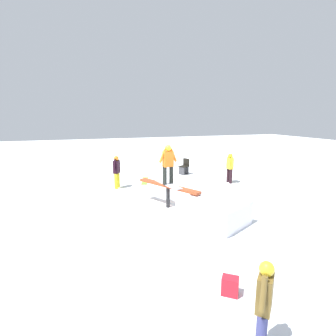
{
  "coord_description": "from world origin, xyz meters",
  "views": [
    {
      "loc": [
        -8.46,
        2.9,
        3.22
      ],
      "look_at": [
        0.0,
        0.0,
        1.44
      ],
      "focal_mm": 28.0,
      "sensor_mm": 36.0,
      "label": 1
    }
  ],
  "objects_px": {
    "backpack_on_snow": "(230,286)",
    "loose_snowboard_lime": "(145,181)",
    "rail_feature": "(168,188)",
    "folding_chair": "(184,167)",
    "bystander_brown": "(264,303)",
    "bystander_yellow": "(230,166)",
    "loose_snowboard_white": "(77,219)",
    "main_rider_on_rail": "(168,165)",
    "bystander_black": "(117,170)"
  },
  "relations": [
    {
      "from": "backpack_on_snow",
      "to": "loose_snowboard_lime",
      "type": "bearing_deg",
      "value": 124.47
    },
    {
      "from": "rail_feature",
      "to": "folding_chair",
      "type": "bearing_deg",
      "value": -55.84
    },
    {
      "from": "rail_feature",
      "to": "bystander_brown",
      "type": "distance_m",
      "value": 6.01
    },
    {
      "from": "loose_snowboard_lime",
      "to": "bystander_yellow",
      "type": "bearing_deg",
      "value": 83.24
    },
    {
      "from": "bystander_brown",
      "to": "loose_snowboard_lime",
      "type": "height_order",
      "value": "bystander_brown"
    },
    {
      "from": "loose_snowboard_white",
      "to": "folding_chair",
      "type": "bearing_deg",
      "value": -115.33
    },
    {
      "from": "bystander_brown",
      "to": "loose_snowboard_white",
      "type": "relative_size",
      "value": 0.95
    },
    {
      "from": "main_rider_on_rail",
      "to": "backpack_on_snow",
      "type": "bearing_deg",
      "value": 164.3
    },
    {
      "from": "main_rider_on_rail",
      "to": "folding_chair",
      "type": "bearing_deg",
      "value": -38.97
    },
    {
      "from": "loose_snowboard_white",
      "to": "folding_chair",
      "type": "distance_m",
      "value": 7.6
    },
    {
      "from": "bystander_black",
      "to": "loose_snowboard_white",
      "type": "distance_m",
      "value": 3.85
    },
    {
      "from": "bystander_black",
      "to": "loose_snowboard_lime",
      "type": "xyz_separation_m",
      "value": [
        0.85,
        -1.5,
        -0.82
      ]
    },
    {
      "from": "main_rider_on_rail",
      "to": "bystander_yellow",
      "type": "bearing_deg",
      "value": -69.92
    },
    {
      "from": "loose_snowboard_lime",
      "to": "main_rider_on_rail",
      "type": "bearing_deg",
      "value": 14.84
    },
    {
      "from": "backpack_on_snow",
      "to": "rail_feature",
      "type": "bearing_deg",
      "value": 123.0
    },
    {
      "from": "main_rider_on_rail",
      "to": "bystander_brown",
      "type": "height_order",
      "value": "main_rider_on_rail"
    },
    {
      "from": "bystander_yellow",
      "to": "folding_chair",
      "type": "height_order",
      "value": "bystander_yellow"
    },
    {
      "from": "main_rider_on_rail",
      "to": "backpack_on_snow",
      "type": "distance_m",
      "value": 5.0
    },
    {
      "from": "rail_feature",
      "to": "loose_snowboard_lime",
      "type": "distance_m",
      "value": 4.08
    },
    {
      "from": "rail_feature",
      "to": "main_rider_on_rail",
      "type": "distance_m",
      "value": 0.82
    },
    {
      "from": "bystander_yellow",
      "to": "backpack_on_snow",
      "type": "relative_size",
      "value": 4.27
    },
    {
      "from": "loose_snowboard_lime",
      "to": "folding_chair",
      "type": "xyz_separation_m",
      "value": [
        0.81,
        -2.48,
        0.4
      ]
    },
    {
      "from": "folding_chair",
      "to": "loose_snowboard_white",
      "type": "bearing_deg",
      "value": -73.83
    },
    {
      "from": "loose_snowboard_white",
      "to": "backpack_on_snow",
      "type": "relative_size",
      "value": 4.26
    },
    {
      "from": "bystander_black",
      "to": "backpack_on_snow",
      "type": "xyz_separation_m",
      "value": [
        -7.96,
        -0.92,
        -0.66
      ]
    },
    {
      "from": "bystander_black",
      "to": "folding_chair",
      "type": "bearing_deg",
      "value": -37.2
    },
    {
      "from": "bystander_yellow",
      "to": "backpack_on_snow",
      "type": "xyz_separation_m",
      "value": [
        -7.14,
        4.41,
        -0.64
      ]
    },
    {
      "from": "bystander_black",
      "to": "bystander_brown",
      "type": "bearing_deg",
      "value": -145.66
    },
    {
      "from": "bystander_yellow",
      "to": "folding_chair",
      "type": "relative_size",
      "value": 1.65
    },
    {
      "from": "rail_feature",
      "to": "loose_snowboard_lime",
      "type": "bearing_deg",
      "value": -29.34
    },
    {
      "from": "loose_snowboard_lime",
      "to": "folding_chair",
      "type": "distance_m",
      "value": 2.64
    },
    {
      "from": "rail_feature",
      "to": "bystander_black",
      "type": "relative_size",
      "value": 1.73
    },
    {
      "from": "rail_feature",
      "to": "loose_snowboard_white",
      "type": "relative_size",
      "value": 1.77
    },
    {
      "from": "main_rider_on_rail",
      "to": "bystander_black",
      "type": "bearing_deg",
      "value": 12.74
    },
    {
      "from": "rail_feature",
      "to": "bystander_brown",
      "type": "height_order",
      "value": "bystander_brown"
    },
    {
      "from": "bystander_brown",
      "to": "bystander_yellow",
      "type": "bearing_deg",
      "value": -163.18
    },
    {
      "from": "loose_snowboard_white",
      "to": "rail_feature",
      "type": "bearing_deg",
      "value": -153.38
    },
    {
      "from": "bystander_yellow",
      "to": "bystander_brown",
      "type": "relative_size",
      "value": 1.06
    },
    {
      "from": "folding_chair",
      "to": "backpack_on_snow",
      "type": "relative_size",
      "value": 2.59
    },
    {
      "from": "main_rider_on_rail",
      "to": "rail_feature",
      "type": "bearing_deg",
      "value": 0.0
    },
    {
      "from": "bystander_yellow",
      "to": "loose_snowboard_lime",
      "type": "height_order",
      "value": "bystander_yellow"
    },
    {
      "from": "bystander_yellow",
      "to": "loose_snowboard_white",
      "type": "relative_size",
      "value": 1.0
    },
    {
      "from": "main_rider_on_rail",
      "to": "loose_snowboard_lime",
      "type": "bearing_deg",
      "value": -12.47
    },
    {
      "from": "rail_feature",
      "to": "bystander_yellow",
      "type": "xyz_separation_m",
      "value": [
        2.34,
        -3.97,
        0.1
      ]
    },
    {
      "from": "backpack_on_snow",
      "to": "bystander_yellow",
      "type": "bearing_deg",
      "value": 96.52
    },
    {
      "from": "rail_feature",
      "to": "bystander_yellow",
      "type": "bearing_deg",
      "value": -86.8
    },
    {
      "from": "rail_feature",
      "to": "backpack_on_snow",
      "type": "relative_size",
      "value": 7.53
    },
    {
      "from": "rail_feature",
      "to": "folding_chair",
      "type": "relative_size",
      "value": 2.91
    },
    {
      "from": "bystander_brown",
      "to": "loose_snowboard_white",
      "type": "height_order",
      "value": "bystander_brown"
    },
    {
      "from": "loose_snowboard_white",
      "to": "backpack_on_snow",
      "type": "xyz_separation_m",
      "value": [
        -4.63,
        -2.66,
        0.16
      ]
    }
  ]
}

